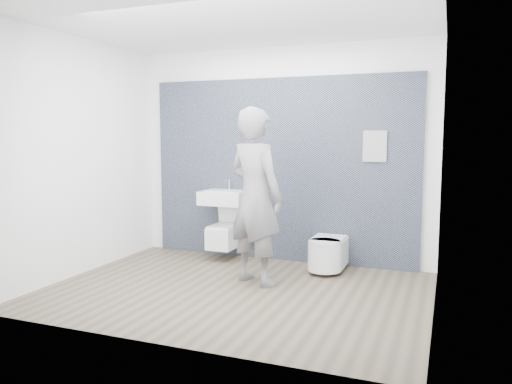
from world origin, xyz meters
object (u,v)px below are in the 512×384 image
at_px(washbasin, 224,197).
at_px(toilet_square, 224,235).
at_px(toilet_rounded, 327,253).
at_px(visitor, 255,197).

distance_m(washbasin, toilet_square, 0.51).
height_order(toilet_rounded, visitor, visitor).
bearing_deg(toilet_rounded, visitor, -130.33).
bearing_deg(toilet_rounded, toilet_square, 175.75).
height_order(washbasin, toilet_rounded, washbasin).
bearing_deg(toilet_square, washbasin, 90.00).
xyz_separation_m(washbasin, toilet_square, (0.00, -0.01, -0.51)).
relative_size(washbasin, toilet_rounded, 0.88).
height_order(toilet_square, toilet_rounded, toilet_square).
xyz_separation_m(toilet_square, toilet_rounded, (1.43, -0.11, -0.10)).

